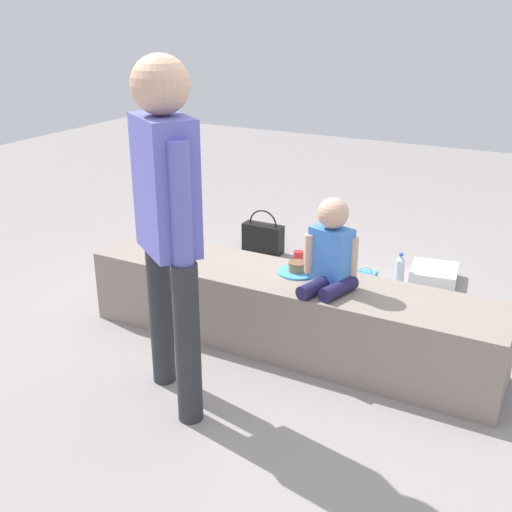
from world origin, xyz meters
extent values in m
plane|color=gray|center=(0.00, 0.00, 0.00)|extent=(12.00, 12.00, 0.00)
cube|color=gray|center=(0.00, 0.00, 0.21)|extent=(2.37, 0.48, 0.43)
cylinder|color=#221D46|center=(0.22, -0.12, 0.47)|extent=(0.14, 0.26, 0.08)
cylinder|color=#221D46|center=(0.33, -0.09, 0.47)|extent=(0.14, 0.26, 0.08)
cube|color=#4282E0|center=(0.25, 0.00, 0.61)|extent=(0.24, 0.19, 0.28)
sphere|color=#DBAD8C|center=(0.25, 0.00, 0.83)|extent=(0.16, 0.16, 0.16)
cylinder|color=#DBAD8C|center=(0.14, -0.03, 0.60)|extent=(0.05, 0.05, 0.21)
cylinder|color=#DBAD8C|center=(0.36, 0.03, 0.60)|extent=(0.05, 0.05, 0.21)
cylinder|color=#2B2E31|center=(-0.10, -0.83, 0.39)|extent=(0.12, 0.12, 0.79)
cylinder|color=#2B2E31|center=(-0.41, -0.62, 0.39)|extent=(0.12, 0.12, 0.79)
cube|color=#6366C8|center=(-0.25, -0.73, 1.09)|extent=(0.39, 0.36, 0.60)
sphere|color=#DBAD8C|center=(-0.25, -0.73, 1.51)|extent=(0.25, 0.25, 0.25)
cylinder|color=#6366C8|center=(-0.11, -0.83, 1.03)|extent=(0.09, 0.09, 0.57)
cylinder|color=#6366C8|center=(-0.40, -0.63, 1.03)|extent=(0.09, 0.09, 0.57)
cylinder|color=#4CA5D8|center=(0.02, 0.07, 0.43)|extent=(0.22, 0.22, 0.01)
cylinder|color=olive|center=(0.02, 0.07, 0.46)|extent=(0.10, 0.10, 0.05)
cylinder|color=brown|center=(0.02, 0.07, 0.49)|extent=(0.10, 0.10, 0.01)
cube|color=silver|center=(0.08, 0.06, 0.44)|extent=(0.11, 0.04, 0.00)
cube|color=#4C99E0|center=(0.20, 0.62, 0.13)|extent=(0.22, 0.13, 0.27)
torus|color=white|center=(0.15, 0.62, 0.27)|extent=(0.09, 0.01, 0.09)
torus|color=white|center=(0.25, 0.62, 0.27)|extent=(0.09, 0.01, 0.09)
cylinder|color=silver|center=(0.33, 1.15, 0.09)|extent=(0.07, 0.07, 0.18)
cone|color=silver|center=(0.33, 1.15, 0.20)|extent=(0.06, 0.06, 0.03)
cylinder|color=blue|center=(0.33, 1.15, 0.22)|extent=(0.03, 0.03, 0.02)
cylinder|color=red|center=(-0.45, 1.16, 0.05)|extent=(0.08, 0.08, 0.10)
cube|color=white|center=(0.53, 1.31, 0.05)|extent=(0.36, 0.38, 0.10)
cube|color=black|center=(-0.80, 1.25, 0.11)|extent=(0.32, 0.11, 0.23)
torus|color=black|center=(-0.80, 1.25, 0.23)|extent=(0.24, 0.01, 0.24)
camera|label=1|loc=(1.33, -2.86, 1.81)|focal=43.84mm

